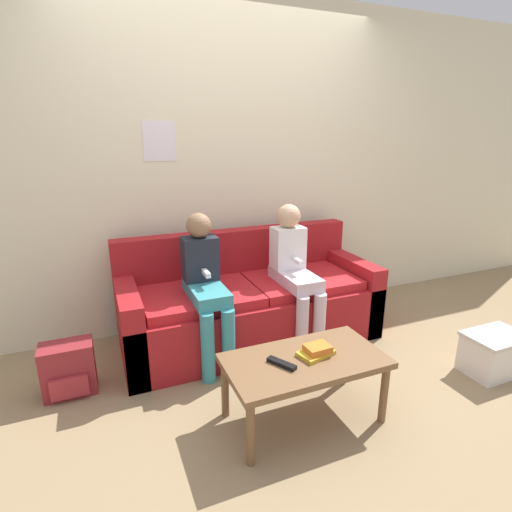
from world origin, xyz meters
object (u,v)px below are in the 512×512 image
coffee_table (305,366)px  backpack (69,369)px  person_left (206,282)px  tv_remote (282,363)px  storage_box (494,353)px  person_right (295,268)px  couch (249,304)px

coffee_table → backpack: bearing=147.8°
person_left → tv_remote: bearing=-78.0°
tv_remote → storage_box: 1.59m
person_right → storage_box: person_right is taller
coffee_table → tv_remote: 0.16m
storage_box → backpack: 2.78m
couch → tv_remote: couch is taller
coffee_table → backpack: (-1.23, 0.77, -0.18)m
person_left → person_right: 0.69m
person_right → tv_remote: (-0.51, -0.83, -0.21)m
coffee_table → tv_remote: size_ratio=5.26×
person_left → tv_remote: size_ratio=6.28×
couch → tv_remote: (-0.22, -1.02, 0.11)m
tv_remote → backpack: tv_remote is taller
tv_remote → storage_box: tv_remote is taller
storage_box → backpack: size_ratio=1.22×
person_right → tv_remote: size_ratio=6.37×
coffee_table → storage_box: size_ratio=2.18×
coffee_table → person_right: size_ratio=0.83×
person_left → backpack: (-0.91, -0.04, -0.43)m
coffee_table → backpack: size_ratio=2.65×
coffee_table → storage_box: bearing=-3.4°
person_right → backpack: bearing=-178.5°
coffee_table → person_right: 0.93m
storage_box → coffee_table: bearing=176.6°
person_right → coffee_table: bearing=-114.0°
person_right → tv_remote: 1.00m
coffee_table → person_left: person_left is taller
coffee_table → backpack: coffee_table is taller
person_right → person_left: bearing=-179.7°
coffee_table → storage_box: coffee_table is taller
person_left → backpack: bearing=-177.5°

